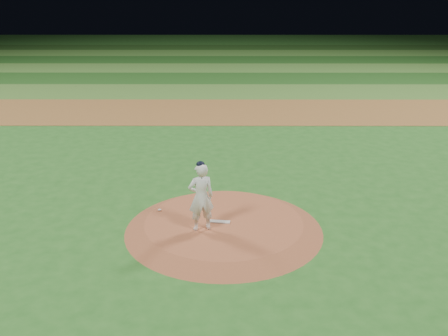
# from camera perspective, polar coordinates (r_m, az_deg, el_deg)

# --- Properties ---
(ground) EXTENTS (120.00, 120.00, 0.00)m
(ground) POSITION_cam_1_polar(r_m,az_deg,el_deg) (14.07, -0.02, -7.01)
(ground) COLOR #25601F
(ground) RESTS_ON ground
(infield_dirt_band) EXTENTS (70.00, 6.00, 0.02)m
(infield_dirt_band) POSITION_cam_1_polar(r_m,az_deg,el_deg) (27.29, 0.07, 6.49)
(infield_dirt_band) COLOR brown
(infield_dirt_band) RESTS_ON ground
(outfield_stripe_0) EXTENTS (70.00, 5.00, 0.02)m
(outfield_stripe_0) POSITION_cam_1_polar(r_m,az_deg,el_deg) (32.66, 0.09, 8.74)
(outfield_stripe_0) COLOR #406F28
(outfield_stripe_0) RESTS_ON ground
(outfield_stripe_1) EXTENTS (70.00, 5.00, 0.02)m
(outfield_stripe_1) POSITION_cam_1_polar(r_m,az_deg,el_deg) (37.58, 0.10, 10.23)
(outfield_stripe_1) COLOR #1D4B18
(outfield_stripe_1) RESTS_ON ground
(outfield_stripe_2) EXTENTS (70.00, 5.00, 0.02)m
(outfield_stripe_2) POSITION_cam_1_polar(r_m,az_deg,el_deg) (42.52, 0.11, 11.38)
(outfield_stripe_2) COLOR #41762B
(outfield_stripe_2) RESTS_ON ground
(outfield_stripe_3) EXTENTS (70.00, 5.00, 0.02)m
(outfield_stripe_3) POSITION_cam_1_polar(r_m,az_deg,el_deg) (47.47, 0.12, 12.28)
(outfield_stripe_3) COLOR #1C4B18
(outfield_stripe_3) RESTS_ON ground
(outfield_stripe_4) EXTENTS (70.00, 5.00, 0.02)m
(outfield_stripe_4) POSITION_cam_1_polar(r_m,az_deg,el_deg) (52.42, 0.12, 13.02)
(outfield_stripe_4) COLOR #3D732A
(outfield_stripe_4) RESTS_ON ground
(outfield_stripe_5) EXTENTS (70.00, 5.00, 0.02)m
(outfield_stripe_5) POSITION_cam_1_polar(r_m,az_deg,el_deg) (57.39, 0.13, 13.63)
(outfield_stripe_5) COLOR #1D4516
(outfield_stripe_5) RESTS_ON ground
(pitchers_mound) EXTENTS (5.50, 5.50, 0.25)m
(pitchers_mound) POSITION_cam_1_polar(r_m,az_deg,el_deg) (14.01, -0.02, -6.56)
(pitchers_mound) COLOR #9B5030
(pitchers_mound) RESTS_ON ground
(pitching_rubber) EXTENTS (0.64, 0.23, 0.03)m
(pitching_rubber) POSITION_cam_1_polar(r_m,az_deg,el_deg) (13.90, -0.59, -6.14)
(pitching_rubber) COLOR silver
(pitching_rubber) RESTS_ON pitchers_mound
(rosin_bag) EXTENTS (0.10, 0.10, 0.06)m
(rosin_bag) POSITION_cam_1_polar(r_m,az_deg,el_deg) (14.69, -7.37, -4.76)
(rosin_bag) COLOR white
(rosin_bag) RESTS_ON pitchers_mound
(pitcher_on_mound) EXTENTS (0.79, 0.63, 1.94)m
(pitcher_on_mound) POSITION_cam_1_polar(r_m,az_deg,el_deg) (13.13, -2.65, -3.30)
(pitcher_on_mound) COLOR white
(pitcher_on_mound) RESTS_ON pitchers_mound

